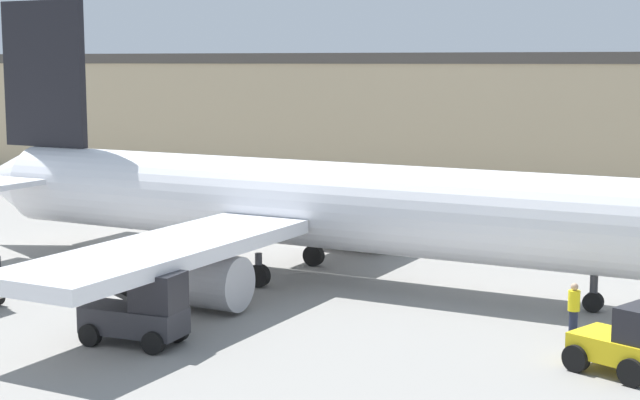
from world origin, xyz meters
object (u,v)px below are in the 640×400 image
(airplane, at_px, (298,204))
(belt_loader_truck, at_px, (141,311))
(baggage_tug, at_px, (627,342))
(ground_crew_worker, at_px, (574,308))

(airplane, xyz_separation_m, belt_loader_truck, (-0.41, -10.68, -1.93))
(baggage_tug, relative_size, belt_loader_truck, 0.95)
(ground_crew_worker, distance_m, baggage_tug, 3.89)
(airplane, height_order, ground_crew_worker, airplane)
(baggage_tug, xyz_separation_m, belt_loader_truck, (-14.10, -3.00, 0.15))
(airplane, distance_m, belt_loader_truck, 10.87)
(baggage_tug, bearing_deg, belt_loader_truck, -144.08)
(belt_loader_truck, bearing_deg, baggage_tug, 10.81)
(ground_crew_worker, relative_size, belt_loader_truck, 0.53)
(ground_crew_worker, bearing_deg, baggage_tug, -13.62)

